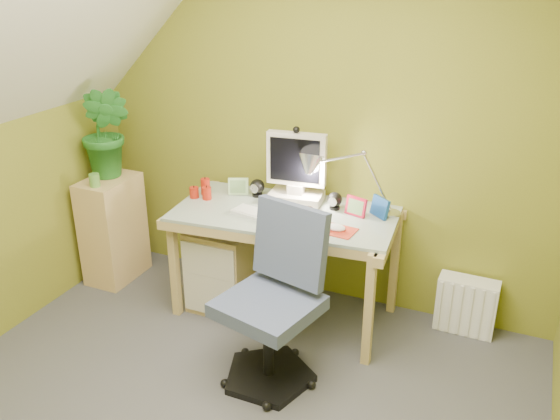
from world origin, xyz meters
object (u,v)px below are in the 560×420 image
at_px(monitor, 297,163).
at_px(potted_plant, 106,132).
at_px(side_ledge, 113,229).
at_px(radiator, 466,305).
at_px(desk, 285,263).
at_px(desk_lamp, 366,167).
at_px(task_chair, 268,303).

height_order(monitor, potted_plant, potted_plant).
xyz_separation_m(side_ledge, radiator, (2.46, 0.32, -0.20)).
bearing_deg(desk, potted_plant, 174.86).
xyz_separation_m(monitor, potted_plant, (-1.33, -0.18, 0.10)).
xyz_separation_m(desk, radiator, (1.13, 0.27, -0.19)).
xyz_separation_m(desk_lamp, potted_plant, (-1.78, -0.18, 0.06)).
bearing_deg(task_chair, side_ledge, 171.54).
relative_size(side_ledge, radiator, 2.12).
height_order(desk_lamp, task_chair, desk_lamp).
bearing_deg(radiator, desk_lamp, -171.40).
bearing_deg(task_chair, desk, 119.26).
relative_size(monitor, radiator, 1.44).
distance_m(potted_plant, radiator, 2.64).
bearing_deg(monitor, radiator, -2.41).
bearing_deg(side_ledge, radiator, 7.36).
xyz_separation_m(monitor, radiator, (1.13, 0.09, -0.82)).
bearing_deg(side_ledge, potted_plant, 90.00).
relative_size(potted_plant, radiator, 1.78).
bearing_deg(side_ledge, desk, 2.08).
bearing_deg(task_chair, potted_plant, 169.94).
bearing_deg(desk, monitor, 84.93).
relative_size(desk_lamp, task_chair, 0.60).
xyz_separation_m(desk_lamp, task_chair, (-0.26, -0.85, -0.54)).
height_order(desk_lamp, side_ledge, desk_lamp).
bearing_deg(side_ledge, desk_lamp, 7.30).
xyz_separation_m(side_ledge, task_chair, (1.52, -0.62, 0.11)).
relative_size(side_ledge, task_chair, 0.77).
height_order(potted_plant, task_chair, potted_plant).
height_order(desk, potted_plant, potted_plant).
relative_size(monitor, side_ledge, 0.68).
height_order(side_ledge, task_chair, task_chair).
relative_size(monitor, potted_plant, 0.81).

